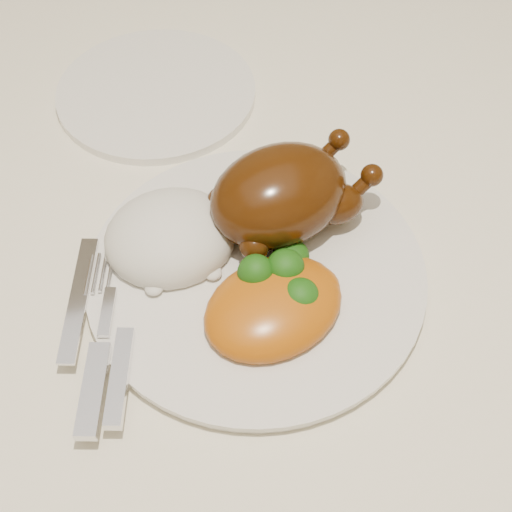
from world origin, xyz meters
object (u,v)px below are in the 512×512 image
object	(u,v)px
dining_table	(89,283)
side_plate	(156,92)
dinner_plate	(256,274)
roast_chicken	(283,194)

from	to	relation	value
dining_table	side_plate	xyz separation A→B (m)	(0.12, 0.15, 0.11)
dining_table	dinner_plate	distance (m)	0.22
dinner_plate	roast_chicken	xyz separation A→B (m)	(0.04, 0.05, 0.05)
dinner_plate	side_plate	size ratio (longest dim) A/B	1.35
dinner_plate	roast_chicken	size ratio (longest dim) A/B	1.75
roast_chicken	dinner_plate	bearing A→B (deg)	-142.94
side_plate	dining_table	bearing A→B (deg)	-126.79
side_plate	roast_chicken	distance (m)	0.24
dining_table	side_plate	size ratio (longest dim) A/B	7.36
side_plate	roast_chicken	bearing A→B (deg)	-71.54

